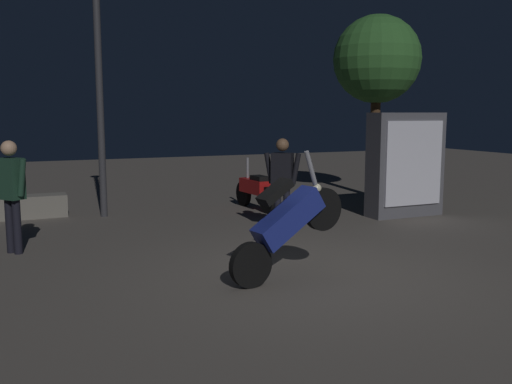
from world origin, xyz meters
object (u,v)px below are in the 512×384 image
object	(u,v)px
motorcycle_blue_foreground	(288,222)
streetlamp_near	(98,39)
person_bystander_far	(282,177)
motorcycle_red_parked_left	(255,190)
kiosk_billboard	(406,165)
person_rider_beside	(11,187)

from	to	relation	value
motorcycle_blue_foreground	streetlamp_near	bearing A→B (deg)	95.35
person_bystander_far	motorcycle_red_parked_left	bearing A→B (deg)	27.84
motorcycle_red_parked_left	streetlamp_near	size ratio (longest dim) A/B	0.30
kiosk_billboard	person_rider_beside	bearing A→B (deg)	1.48
motorcycle_red_parked_left	kiosk_billboard	distance (m)	3.21
person_rider_beside	streetlamp_near	xyz separation A→B (m)	(1.71, 2.58, 2.51)
kiosk_billboard	motorcycle_blue_foreground	bearing A→B (deg)	36.08
person_bystander_far	kiosk_billboard	world-z (taller)	kiosk_billboard
motorcycle_blue_foreground	person_rider_beside	size ratio (longest dim) A/B	0.97
streetlamp_near	person_bystander_far	bearing A→B (deg)	-47.06
person_rider_beside	streetlamp_near	world-z (taller)	streetlamp_near
motorcycle_red_parked_left	motorcycle_blue_foreground	bearing A→B (deg)	156.02
motorcycle_blue_foreground	motorcycle_red_parked_left	distance (m)	5.33
motorcycle_red_parked_left	person_rider_beside	world-z (taller)	person_rider_beside
person_bystander_far	kiosk_billboard	bearing A→B (deg)	-40.97
person_rider_beside	kiosk_billboard	bearing A→B (deg)	143.15
person_rider_beside	person_bystander_far	size ratio (longest dim) A/B	1.02
person_rider_beside	kiosk_billboard	size ratio (longest dim) A/B	0.81
motorcycle_blue_foreground	person_bystander_far	bearing A→B (deg)	55.98
motorcycle_red_parked_left	kiosk_billboard	bearing A→B (deg)	-132.47
motorcycle_red_parked_left	person_rider_beside	distance (m)	5.36
person_bystander_far	streetlamp_near	world-z (taller)	streetlamp_near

